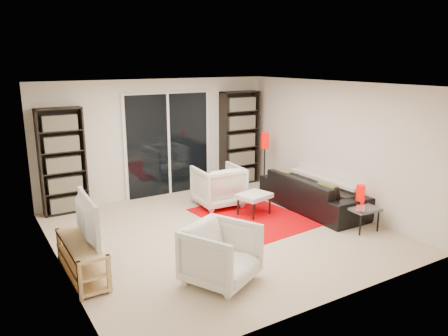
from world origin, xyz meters
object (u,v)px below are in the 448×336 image
Objects in this scene: ottoman at (254,197)px; side_table at (361,209)px; bookshelf_left at (63,161)px; tv_stand at (82,258)px; floor_lamp at (265,147)px; armchair_back at (219,186)px; armchair_front at (221,254)px; bookshelf_right at (240,138)px; sofa at (312,192)px.

side_table is at bearing -53.87° from ottoman.
bookshelf_left is 1.54× the size of tv_stand.
floor_lamp is (0.05, 2.79, 0.58)m from side_table.
tv_stand is 4.45m from side_table.
ottoman is at bearing -132.55° from floor_lamp.
bookshelf_left is 2.81m from tv_stand.
armchair_back is 3.03m from armchair_front.
armchair_back is at bearing 33.40° from armchair_front.
bookshelf_left is at bearing -19.25° from armchair_back.
bookshelf_left is 3.96m from armchair_front.
ottoman is 1.88m from side_table.
armchair_front is (1.48, -1.06, 0.12)m from tv_stand.
bookshelf_right is 3.51m from side_table.
bookshelf_left is 0.93× the size of bookshelf_right.
floor_lamp is (0.03, 1.58, 0.61)m from sofa.
tv_stand is at bearing -155.33° from floor_lamp.
armchair_back is 0.84m from ottoman.
armchair_front is at bearing -133.71° from floor_lamp.
sofa is 1.80m from armchair_back.
sofa is (0.19, -2.23, -0.72)m from bookshelf_right.
side_table is at bearing 125.10° from armchair_back.
bookshelf_left is at bearing 79.88° from armchair_front.
floor_lamp is at bearing -9.10° from bookshelf_left.
armchair_back is 1.66× the size of side_table.
floor_lamp is at bearing 47.45° from ottoman.
bookshelf_right is at bearing -133.42° from armchair_back.
bookshelf_left is 3.54m from ottoman.
side_table is (2.91, 0.31, -0.02)m from armchair_front.
bookshelf_left is 4.13m from floor_lamp.
armchair_front reaches higher than side_table.
bookshelf_left is 3.85m from bookshelf_right.
floor_lamp reaches higher than sofa.
ottoman is (1.80, 1.83, -0.03)m from armchair_front.
ottoman is (0.29, -0.79, -0.05)m from armchair_back.
floor_lamp is at bearing -157.93° from armchair_back.
ottoman is 1.27× the size of side_table.
bookshelf_left is 1.57× the size of floor_lamp.
armchair_front reaches higher than tv_stand.
side_table is (0.17, -3.44, -0.69)m from bookshelf_right.
armchair_front is at bearing -35.69° from tv_stand.
bookshelf_right reaches higher than sofa.
sofa is at bearing -85.09° from bookshelf_right.
tv_stand reaches higher than ottoman.
armchair_front is at bearing -173.86° from side_table.
armchair_back is (2.63, -1.13, -0.58)m from bookshelf_left.
bookshelf_right is (3.85, -0.00, 0.07)m from bookshelf_left.
floor_lamp reaches higher than ottoman.
tv_stand is at bearing 117.67° from armchair_front.
bookshelf_right reaches higher than tv_stand.
armchair_front is at bearing -126.12° from bookshelf_right.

